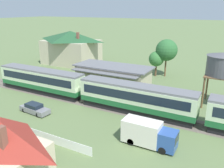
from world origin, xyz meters
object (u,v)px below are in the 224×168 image
at_px(station_building, 113,76).
at_px(yard_tree_0, 167,50).
at_px(station_house_dark_green_roof, 71,47).
at_px(delivery_truck_blue, 148,134).
at_px(yard_tree_2, 156,59).
at_px(passenger_train, 137,98).
at_px(water_tower, 223,65).
at_px(parked_car_grey, 35,109).

distance_m(station_building, yard_tree_0, 13.85).
bearing_deg(station_house_dark_green_roof, delivery_truck_blue, -41.26).
distance_m(yard_tree_0, yard_tree_2, 2.83).
xyz_separation_m(passenger_train, yard_tree_2, (-3.95, 19.86, 1.50)).
bearing_deg(delivery_truck_blue, yard_tree_2, 106.95).
relative_size(passenger_train, yard_tree_0, 6.60).
distance_m(station_building, water_tower, 19.36).
height_order(water_tower, delivery_truck_blue, water_tower).
relative_size(water_tower, delivery_truck_blue, 1.39).
height_order(station_building, yard_tree_0, yard_tree_0).
bearing_deg(passenger_train, parked_car_grey, -151.41).
distance_m(station_house_dark_green_roof, yard_tree_0, 25.97).
relative_size(yard_tree_0, yard_tree_2, 1.47).
bearing_deg(passenger_train, station_building, 133.90).
relative_size(station_building, yard_tree_2, 2.67).
distance_m(water_tower, yard_tree_0, 17.18).
bearing_deg(delivery_truck_blue, station_house_dark_green_roof, 138.74).
bearing_deg(station_building, yard_tree_0, 59.16).
height_order(yard_tree_0, yard_tree_2, yard_tree_0).
height_order(station_house_dark_green_roof, yard_tree_2, station_house_dark_green_roof).
relative_size(station_building, yard_tree_0, 1.82).
bearing_deg(parked_car_grey, station_house_dark_green_roof, 122.68).
xyz_separation_m(station_house_dark_green_roof, water_tower, (37.92, -12.71, 1.99)).
height_order(delivery_truck_blue, yard_tree_0, yard_tree_0).
height_order(station_building, yard_tree_2, yard_tree_2).
height_order(station_building, parked_car_grey, station_building).
distance_m(parked_car_grey, yard_tree_2, 28.50).
distance_m(delivery_truck_blue, yard_tree_2, 28.39).
bearing_deg(station_house_dark_green_roof, yard_tree_2, -3.05).
relative_size(station_house_dark_green_roof, yard_tree_2, 2.65).
relative_size(delivery_truck_blue, yard_tree_2, 1.08).
distance_m(passenger_train, delivery_truck_blue, 8.44).
bearing_deg(passenger_train, delivery_truck_blue, -59.18).
height_order(passenger_train, station_house_dark_green_roof, station_house_dark_green_roof).
bearing_deg(yard_tree_0, passenger_train, -84.28).
bearing_deg(station_house_dark_green_roof, station_building, -31.89).
bearing_deg(delivery_truck_blue, parked_car_grey, 179.38).
distance_m(station_building, station_house_dark_green_roof, 22.62).
bearing_deg(yard_tree_2, yard_tree_0, 24.37).
xyz_separation_m(passenger_train, delivery_truck_blue, (4.30, -7.20, -0.94)).
bearing_deg(passenger_train, water_tower, 40.35).
bearing_deg(yard_tree_2, station_building, -115.07).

